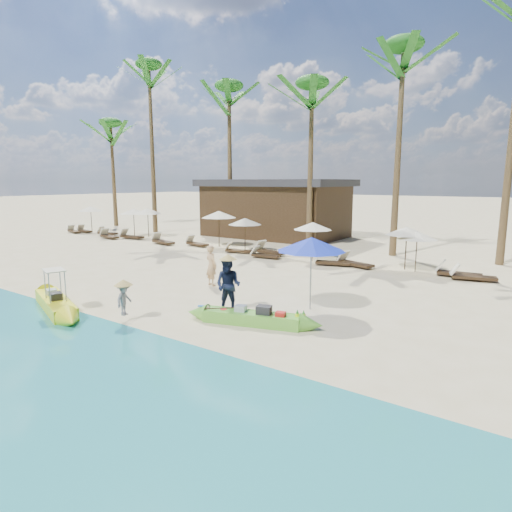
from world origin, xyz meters
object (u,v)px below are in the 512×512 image
Objects in this scene: green_canoe at (252,318)px; yellow_canoe at (55,303)px; tourist at (211,265)px; blue_umbrella at (311,244)px.

green_canoe is 0.89× the size of yellow_canoe.
tourist is at bearing 127.47° from green_canoe.
blue_umbrella reaches higher than yellow_canoe.
green_canoe is 1.91× the size of blue_umbrella.
green_canoe is 5.12m from tourist.
yellow_canoe reaches higher than green_canoe.
yellow_canoe is 8.57m from blue_umbrella.
yellow_canoe is at bearing -174.29° from green_canoe.
tourist is at bearing 89.94° from yellow_canoe.
yellow_canoe is 3.13× the size of tourist.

